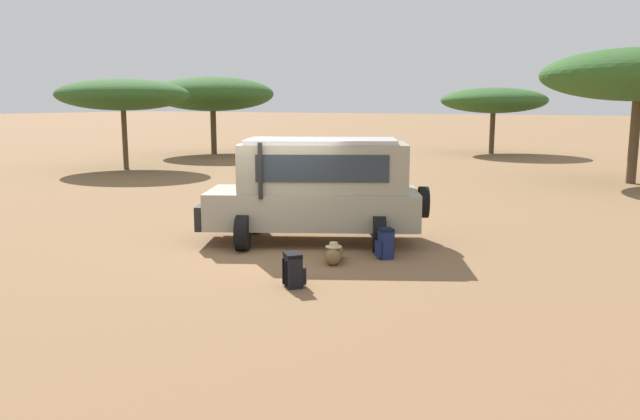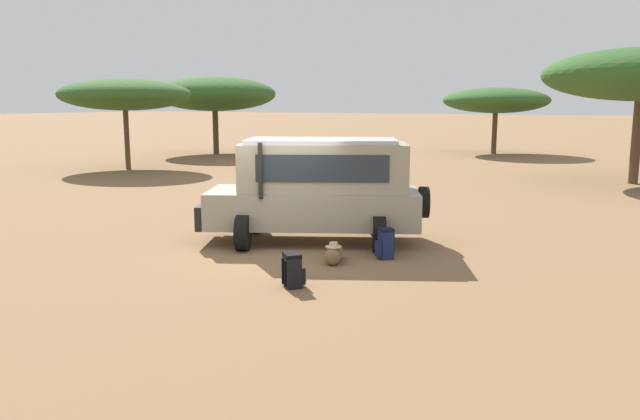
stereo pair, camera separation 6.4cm
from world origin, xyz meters
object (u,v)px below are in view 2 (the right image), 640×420
Objects in this scene: safari_vehicle at (318,188)px; duffel_bag_low_black_case at (334,254)px; acacia_tree_centre_back at (496,101)px; backpack_cluster_center at (385,244)px; acacia_tree_left_mid at (125,95)px; acacia_tree_far_left at (215,94)px; backpack_beside_front_wheel at (293,270)px.

duffel_bag_low_black_case is (1.23, -1.50, -1.12)m from safari_vehicle.
duffel_bag_low_black_case is 29.82m from acacia_tree_centre_back.
duffel_bag_low_black_case is at bearing -137.11° from backpack_cluster_center.
acacia_tree_left_mid reaches higher than backpack_cluster_center.
acacia_tree_left_mid reaches higher than acacia_tree_centre_back.
backpack_cluster_center is 29.17m from acacia_tree_centre_back.
duffel_bag_low_black_case is 28.54m from acacia_tree_far_left.
acacia_tree_left_mid is at bearing -126.71° from acacia_tree_centre_back.
acacia_tree_far_left is at bearing 133.79° from safari_vehicle.
acacia_tree_far_left is 1.16× the size of acacia_tree_centre_back.
backpack_cluster_center is 0.08× the size of acacia_tree_far_left.
acacia_tree_left_mid is (-17.73, 13.10, 3.33)m from backpack_beside_front_wheel.
backpack_cluster_center is at bearing 42.89° from duffel_bag_low_black_case.
safari_vehicle is 0.78× the size of acacia_tree_left_mid.
duffel_bag_low_black_case is at bearing -32.50° from acacia_tree_left_mid.
acacia_tree_centre_back is (-3.98, 29.38, 3.20)m from duffel_bag_low_black_case.
backpack_cluster_center reaches higher than backpack_beside_front_wheel.
backpack_beside_front_wheel is 0.73× the size of duffel_bag_low_black_case.
acacia_tree_centre_back reaches higher than safari_vehicle.
acacia_tree_left_mid is (-18.37, 10.41, 3.31)m from backpack_cluster_center.
acacia_tree_centre_back is at bearing 99.53° from backpack_cluster_center.
backpack_beside_front_wheel is 1.93m from duffel_bag_low_black_case.
acacia_tree_left_mid is 1.02× the size of acacia_tree_centre_back.
acacia_tree_far_left reaches higher than safari_vehicle.
acacia_tree_left_mid reaches higher than safari_vehicle.
acacia_tree_far_left reaches higher than acacia_tree_left_mid.
safari_vehicle is at bearing -84.37° from acacia_tree_centre_back.
acacia_tree_far_left is (-19.49, 20.54, 3.60)m from duffel_bag_low_black_case.
acacia_tree_left_mid is at bearing 147.50° from duffel_bag_low_black_case.
acacia_tree_far_left is at bearing 135.76° from backpack_cluster_center.
backpack_beside_front_wheel is at bearing -67.53° from safari_vehicle.
safari_vehicle reaches higher than duffel_bag_low_black_case.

